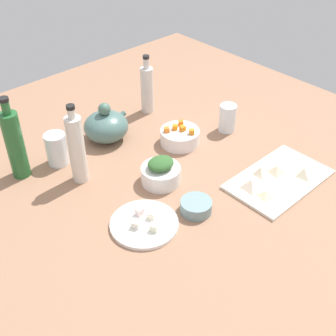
{
  "coord_description": "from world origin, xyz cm",
  "views": [
    {
      "loc": [
        -77.69,
        -83.88,
        95.35
      ],
      "look_at": [
        0.0,
        0.0,
        8.0
      ],
      "focal_mm": 47.43,
      "sensor_mm": 36.0,
      "label": 1
    }
  ],
  "objects_px": {
    "bowl_small_side": "(196,206)",
    "teapot": "(105,126)",
    "plate_tofu": "(144,224)",
    "drinking_glass_1": "(227,118)",
    "bowl_carrots": "(180,137)",
    "bottle_2": "(77,149)",
    "bottle_0": "(147,89)",
    "cutting_board": "(279,179)",
    "bottle_1": "(15,144)",
    "drinking_glass_0": "(56,149)",
    "bowl_greens": "(161,175)"
  },
  "relations": [
    {
      "from": "drinking_glass_0",
      "to": "drinking_glass_1",
      "type": "bearing_deg",
      "value": -23.61
    },
    {
      "from": "plate_tofu",
      "to": "drinking_glass_0",
      "type": "distance_m",
      "value": 0.44
    },
    {
      "from": "bowl_greens",
      "to": "teapot",
      "type": "bearing_deg",
      "value": 86.77
    },
    {
      "from": "bowl_small_side",
      "to": "teapot",
      "type": "bearing_deg",
      "value": 85.97
    },
    {
      "from": "cutting_board",
      "to": "bottle_0",
      "type": "height_order",
      "value": "bottle_0"
    },
    {
      "from": "teapot",
      "to": "drinking_glass_1",
      "type": "relative_size",
      "value": 1.66
    },
    {
      "from": "bottle_0",
      "to": "drinking_glass_0",
      "type": "distance_m",
      "value": 0.47
    },
    {
      "from": "bowl_small_side",
      "to": "teapot",
      "type": "xyz_separation_m",
      "value": [
        0.04,
        0.5,
        0.04
      ]
    },
    {
      "from": "bowl_small_side",
      "to": "bottle_2",
      "type": "height_order",
      "value": "bottle_2"
    },
    {
      "from": "bowl_carrots",
      "to": "bottle_1",
      "type": "xyz_separation_m",
      "value": [
        -0.52,
        0.23,
        0.1
      ]
    },
    {
      "from": "cutting_board",
      "to": "bowl_carrots",
      "type": "height_order",
      "value": "bowl_carrots"
    },
    {
      "from": "plate_tofu",
      "to": "drinking_glass_1",
      "type": "xyz_separation_m",
      "value": [
        0.57,
        0.18,
        0.05
      ]
    },
    {
      "from": "drinking_glass_1",
      "to": "bottle_0",
      "type": "bearing_deg",
      "value": 111.86
    },
    {
      "from": "bowl_small_side",
      "to": "drinking_glass_1",
      "type": "distance_m",
      "value": 0.48
    },
    {
      "from": "drinking_glass_0",
      "to": "drinking_glass_1",
      "type": "distance_m",
      "value": 0.64
    },
    {
      "from": "bowl_carrots",
      "to": "bowl_greens",
      "type": "bearing_deg",
      "value": -149.34
    },
    {
      "from": "bowl_carrots",
      "to": "bottle_1",
      "type": "distance_m",
      "value": 0.57
    },
    {
      "from": "bowl_small_side",
      "to": "drinking_glass_0",
      "type": "height_order",
      "value": "drinking_glass_0"
    },
    {
      "from": "bowl_carrots",
      "to": "bowl_small_side",
      "type": "relative_size",
      "value": 1.48
    },
    {
      "from": "cutting_board",
      "to": "bottle_2",
      "type": "distance_m",
      "value": 0.67
    },
    {
      "from": "bowl_greens",
      "to": "bowl_carrots",
      "type": "xyz_separation_m",
      "value": [
        0.2,
        0.12,
        -0.0
      ]
    },
    {
      "from": "cutting_board",
      "to": "bowl_carrots",
      "type": "xyz_separation_m",
      "value": [
        -0.09,
        0.38,
        0.02
      ]
    },
    {
      "from": "bottle_1",
      "to": "drinking_glass_0",
      "type": "relative_size",
      "value": 2.52
    },
    {
      "from": "bowl_greens",
      "to": "bowl_small_side",
      "type": "distance_m",
      "value": 0.18
    },
    {
      "from": "bowl_carrots",
      "to": "bottle_2",
      "type": "height_order",
      "value": "bottle_2"
    },
    {
      "from": "bottle_1",
      "to": "drinking_glass_0",
      "type": "distance_m",
      "value": 0.14
    },
    {
      "from": "plate_tofu",
      "to": "bottle_0",
      "type": "distance_m",
      "value": 0.67
    },
    {
      "from": "bottle_0",
      "to": "drinking_glass_1",
      "type": "xyz_separation_m",
      "value": [
        0.13,
        -0.32,
        -0.05
      ]
    },
    {
      "from": "drinking_glass_1",
      "to": "bowl_small_side",
      "type": "bearing_deg",
      "value": -149.91
    },
    {
      "from": "bottle_2",
      "to": "drinking_glass_1",
      "type": "xyz_separation_m",
      "value": [
        0.58,
        -0.13,
        -0.07
      ]
    },
    {
      "from": "cutting_board",
      "to": "bottle_1",
      "type": "distance_m",
      "value": 0.87
    },
    {
      "from": "teapot",
      "to": "bottle_0",
      "type": "xyz_separation_m",
      "value": [
        0.25,
        0.05,
        0.04
      ]
    },
    {
      "from": "cutting_board",
      "to": "drinking_glass_1",
      "type": "bearing_deg",
      "value": 71.51
    },
    {
      "from": "teapot",
      "to": "bottle_1",
      "type": "relative_size",
      "value": 0.62
    },
    {
      "from": "cutting_board",
      "to": "drinking_glass_1",
      "type": "relative_size",
      "value": 3.21
    },
    {
      "from": "plate_tofu",
      "to": "bowl_greens",
      "type": "distance_m",
      "value": 0.21
    },
    {
      "from": "bowl_small_side",
      "to": "drinking_glass_0",
      "type": "relative_size",
      "value": 0.84
    },
    {
      "from": "bottle_0",
      "to": "bottle_2",
      "type": "bearing_deg",
      "value": -157.35
    },
    {
      "from": "plate_tofu",
      "to": "bowl_small_side",
      "type": "xyz_separation_m",
      "value": [
        0.16,
        -0.06,
        0.01
      ]
    },
    {
      "from": "bowl_greens",
      "to": "bowl_small_side",
      "type": "height_order",
      "value": "bowl_greens"
    },
    {
      "from": "cutting_board",
      "to": "bottle_1",
      "type": "relative_size",
      "value": 1.19
    },
    {
      "from": "bottle_0",
      "to": "teapot",
      "type": "bearing_deg",
      "value": -167.74
    },
    {
      "from": "plate_tofu",
      "to": "drinking_glass_0",
      "type": "height_order",
      "value": "drinking_glass_0"
    },
    {
      "from": "bowl_small_side",
      "to": "bottle_2",
      "type": "relative_size",
      "value": 0.35
    },
    {
      "from": "plate_tofu",
      "to": "teapot",
      "type": "xyz_separation_m",
      "value": [
        0.19,
        0.44,
        0.05
      ]
    },
    {
      "from": "bottle_0",
      "to": "bowl_carrots",
      "type": "bearing_deg",
      "value": -104.5
    },
    {
      "from": "bowl_greens",
      "to": "teapot",
      "type": "xyz_separation_m",
      "value": [
        0.02,
        0.33,
        0.03
      ]
    },
    {
      "from": "plate_tofu",
      "to": "bottle_2",
      "type": "distance_m",
      "value": 0.33
    },
    {
      "from": "bowl_carrots",
      "to": "bottle_1",
      "type": "height_order",
      "value": "bottle_1"
    },
    {
      "from": "bottle_1",
      "to": "drinking_glass_1",
      "type": "relative_size",
      "value": 2.69
    }
  ]
}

